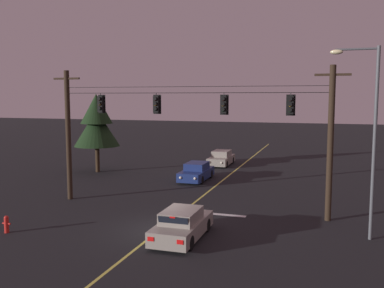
# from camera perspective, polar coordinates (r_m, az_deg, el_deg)

# --- Properties ---
(ground_plane) EXTENTS (180.00, 180.00, 0.00)m
(ground_plane) POSITION_cam_1_polar(r_m,az_deg,el_deg) (21.51, -4.23, -11.29)
(ground_plane) COLOR black
(lane_centre_stripe) EXTENTS (0.14, 60.00, 0.01)m
(lane_centre_stripe) POSITION_cam_1_polar(r_m,az_deg,el_deg) (30.84, 2.83, -5.85)
(lane_centre_stripe) COLOR #D1C64C
(lane_centre_stripe) RESTS_ON ground
(stop_bar_paint) EXTENTS (3.40, 0.36, 0.01)m
(stop_bar_paint) POSITION_cam_1_polar(r_m,az_deg,el_deg) (24.17, 3.19, -9.29)
(stop_bar_paint) COLOR silver
(stop_bar_paint) RESTS_ON ground
(signal_span_assembly) EXTENTS (17.49, 0.32, 8.12)m
(signal_span_assembly) POSITION_cam_1_polar(r_m,az_deg,el_deg) (24.50, -0.71, 0.96)
(signal_span_assembly) COLOR #2D2116
(signal_span_assembly) RESTS_ON ground
(traffic_light_leftmost) EXTENTS (0.48, 0.41, 1.22)m
(traffic_light_leftmost) POSITION_cam_1_polar(r_m,az_deg,el_deg) (26.63, -12.09, 5.24)
(traffic_light_leftmost) COLOR black
(traffic_light_left_inner) EXTENTS (0.48, 0.41, 1.22)m
(traffic_light_left_inner) POSITION_cam_1_polar(r_m,az_deg,el_deg) (25.02, -4.79, 5.29)
(traffic_light_left_inner) COLOR black
(traffic_light_centre) EXTENTS (0.48, 0.41, 1.22)m
(traffic_light_centre) POSITION_cam_1_polar(r_m,az_deg,el_deg) (23.78, 4.24, 5.25)
(traffic_light_centre) COLOR black
(traffic_light_right_inner) EXTENTS (0.48, 0.41, 1.22)m
(traffic_light_right_inner) POSITION_cam_1_polar(r_m,az_deg,el_deg) (23.21, 12.99, 5.08)
(traffic_light_right_inner) COLOR black
(car_waiting_near_lane) EXTENTS (1.80, 4.33, 1.39)m
(car_waiting_near_lane) POSITION_cam_1_polar(r_m,az_deg,el_deg) (19.97, -1.34, -10.73)
(car_waiting_near_lane) COLOR gray
(car_waiting_near_lane) RESTS_ON ground
(car_oncoming_lead) EXTENTS (1.80, 4.42, 1.39)m
(car_oncoming_lead) POSITION_cam_1_polar(r_m,az_deg,el_deg) (33.46, 0.59, -3.76)
(car_oncoming_lead) COLOR navy
(car_oncoming_lead) RESTS_ON ground
(car_oncoming_trailing) EXTENTS (1.80, 4.42, 1.39)m
(car_oncoming_trailing) POSITION_cam_1_polar(r_m,az_deg,el_deg) (40.93, 3.93, -1.92)
(car_oncoming_trailing) COLOR gray
(car_oncoming_trailing) RESTS_ON ground
(street_lamp_corner) EXTENTS (2.11, 0.30, 8.72)m
(street_lamp_corner) POSITION_cam_1_polar(r_m,az_deg,el_deg) (20.68, 22.42, 2.19)
(street_lamp_corner) COLOR #4C4F54
(street_lamp_corner) RESTS_ON ground
(tree_verge_near) EXTENTS (3.90, 3.90, 6.75)m
(tree_verge_near) POSITION_cam_1_polar(r_m,az_deg,el_deg) (37.67, -12.59, 2.79)
(tree_verge_near) COLOR #332316
(tree_verge_near) RESTS_ON ground
(fire_hydrant) EXTENTS (0.44, 0.22, 0.84)m
(fire_hydrant) POSITION_cam_1_polar(r_m,az_deg,el_deg) (22.67, -23.48, -9.72)
(fire_hydrant) COLOR red
(fire_hydrant) RESTS_ON ground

